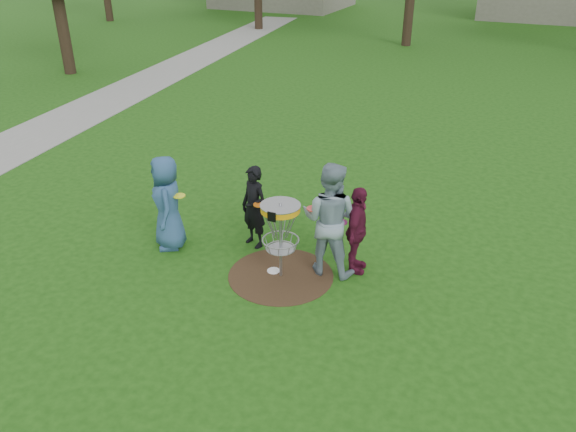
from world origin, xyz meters
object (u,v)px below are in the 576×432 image
at_px(player_grey, 329,219).
at_px(player_maroon, 357,230).
at_px(disc_golf_basket, 280,223).
at_px(player_black, 254,207).
at_px(player_blue, 167,203).

distance_m(player_grey, player_maroon, 0.51).
relative_size(player_maroon, disc_golf_basket, 1.13).
distance_m(player_grey, disc_golf_basket, 0.83).
xyz_separation_m(player_black, player_maroon, (1.97, -0.08, 0.00)).
xyz_separation_m(player_blue, disc_golf_basket, (2.28, -0.09, 0.14)).
bearing_deg(disc_golf_basket, player_grey, 35.97).
relative_size(player_blue, disc_golf_basket, 1.28).
height_order(player_blue, player_black, player_blue).
relative_size(player_grey, player_maroon, 1.28).
xyz_separation_m(player_blue, player_maroon, (3.37, 0.59, -0.10)).
relative_size(player_blue, player_maroon, 1.13).
height_order(player_blue, player_maroon, player_blue).
bearing_deg(player_grey, player_maroon, -156.34).
height_order(player_black, disc_golf_basket, player_black).
bearing_deg(player_black, player_maroon, 19.86).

